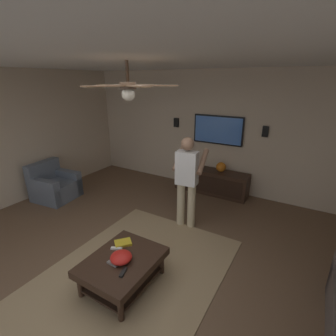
# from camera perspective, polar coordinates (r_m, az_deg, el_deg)

# --- Properties ---
(ground_plane) EXTENTS (8.10, 8.10, 0.00)m
(ground_plane) POSITION_cam_1_polar(r_m,az_deg,el_deg) (3.79, -10.00, -22.46)
(ground_plane) COLOR brown
(wall_back_tv) EXTENTS (0.10, 6.92, 2.75)m
(wall_back_tv) POSITION_cam_1_polar(r_m,az_deg,el_deg) (5.94, 11.20, 8.01)
(wall_back_tv) COLOR #C6B299
(wall_back_tv) RESTS_ON ground
(ceiling_slab) EXTENTS (6.95, 6.92, 0.10)m
(ceiling_slab) POSITION_cam_1_polar(r_m,az_deg,el_deg) (2.85, -13.58, 24.73)
(ceiling_slab) COLOR white
(area_rug) EXTENTS (2.93, 2.18, 0.01)m
(area_rug) POSITION_cam_1_polar(r_m,az_deg,el_deg) (3.75, -7.88, -22.79)
(area_rug) COLOR #9E8460
(area_rug) RESTS_ON ground
(armchair) EXTENTS (0.89, 0.90, 0.82)m
(armchair) POSITION_cam_1_polar(r_m,az_deg,el_deg) (6.13, -24.50, -3.83)
(armchair) COLOR slate
(armchair) RESTS_ON ground
(coffee_table) EXTENTS (1.00, 0.80, 0.40)m
(coffee_table) POSITION_cam_1_polar(r_m,az_deg,el_deg) (3.45, -10.31, -21.02)
(coffee_table) COLOR #332116
(coffee_table) RESTS_ON ground
(media_console) EXTENTS (0.45, 1.70, 0.55)m
(media_console) POSITION_cam_1_polar(r_m,az_deg,el_deg) (5.94, 9.80, -3.02)
(media_console) COLOR #332116
(media_console) RESTS_ON ground
(tv) EXTENTS (0.05, 1.15, 0.65)m
(tv) POSITION_cam_1_polar(r_m,az_deg,el_deg) (5.83, 11.34, 8.51)
(tv) COLOR black
(person_standing) EXTENTS (0.58, 0.58, 1.64)m
(person_standing) POSITION_cam_1_polar(r_m,az_deg,el_deg) (4.32, 4.38, -2.15)
(person_standing) COLOR #C6B793
(person_standing) RESTS_ON ground
(bowl) EXTENTS (0.27, 0.27, 0.12)m
(bowl) POSITION_cam_1_polar(r_m,az_deg,el_deg) (3.31, -10.65, -19.39)
(bowl) COLOR red
(bowl) RESTS_ON coffee_table
(remote_white) EXTENTS (0.10, 0.15, 0.02)m
(remote_white) POSITION_cam_1_polar(r_m,az_deg,el_deg) (3.54, -11.69, -17.53)
(remote_white) COLOR white
(remote_white) RESTS_ON coffee_table
(remote_black) EXTENTS (0.16, 0.09, 0.02)m
(remote_black) POSITION_cam_1_polar(r_m,az_deg,el_deg) (3.18, -10.20, -22.36)
(remote_black) COLOR black
(remote_black) RESTS_ON coffee_table
(remote_grey) EXTENTS (0.05, 0.15, 0.02)m
(remote_grey) POSITION_cam_1_polar(r_m,az_deg,el_deg) (3.31, -12.59, -20.56)
(remote_grey) COLOR slate
(remote_grey) RESTS_ON coffee_table
(book) EXTENTS (0.27, 0.26, 0.04)m
(book) POSITION_cam_1_polar(r_m,az_deg,el_deg) (3.61, -10.22, -16.46)
(book) COLOR gold
(book) RESTS_ON coffee_table
(vase_round) EXTENTS (0.22, 0.22, 0.22)m
(vase_round) POSITION_cam_1_polar(r_m,az_deg,el_deg) (5.77, 12.00, 0.22)
(vase_round) COLOR orange
(vase_round) RESTS_ON media_console
(wall_speaker_left) EXTENTS (0.06, 0.12, 0.22)m
(wall_speaker_left) POSITION_cam_1_polar(r_m,az_deg,el_deg) (5.58, 21.34, 7.77)
(wall_speaker_left) COLOR black
(wall_speaker_right) EXTENTS (0.06, 0.12, 0.22)m
(wall_speaker_right) POSITION_cam_1_polar(r_m,az_deg,el_deg) (6.27, 1.91, 10.33)
(wall_speaker_right) COLOR black
(ceiling_fan) EXTENTS (1.21, 1.14, 0.46)m
(ceiling_fan) POSITION_cam_1_polar(r_m,az_deg,el_deg) (3.15, -8.87, 17.60)
(ceiling_fan) COLOR #4C3828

